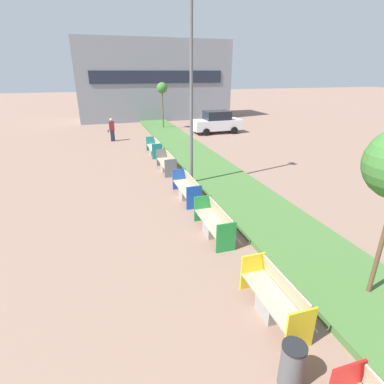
% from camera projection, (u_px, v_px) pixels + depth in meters
% --- Properties ---
extents(planter_grass_strip, '(2.80, 120.00, 0.18)m').
position_uv_depth(planter_grass_strip, '(259.00, 209.00, 11.38)').
color(planter_grass_strip, '#426B33').
rests_on(planter_grass_strip, ground).
extents(building_backdrop, '(16.09, 5.21, 8.08)m').
position_uv_depth(building_backdrop, '(154.00, 81.00, 32.74)').
color(building_backdrop, gray).
rests_on(building_backdrop, ground).
extents(bench_yellow_frame, '(0.65, 1.92, 0.94)m').
position_uv_depth(bench_yellow_frame, '(274.00, 301.00, 6.47)').
color(bench_yellow_frame, gray).
rests_on(bench_yellow_frame, ground).
extents(bench_green_frame, '(0.65, 2.15, 0.94)m').
position_uv_depth(bench_green_frame, '(214.00, 224.00, 9.69)').
color(bench_green_frame, gray).
rests_on(bench_green_frame, ground).
extents(bench_blue_frame, '(0.65, 2.27, 0.94)m').
position_uv_depth(bench_blue_frame, '(187.00, 190.00, 12.50)').
color(bench_blue_frame, gray).
rests_on(bench_blue_frame, ground).
extents(bench_grey_frame, '(0.65, 2.17, 0.94)m').
position_uv_depth(bench_grey_frame, '(167.00, 164.00, 15.93)').
color(bench_grey_frame, gray).
rests_on(bench_grey_frame, ground).
extents(bench_teal_frame, '(0.65, 2.26, 0.94)m').
position_uv_depth(bench_teal_frame, '(155.00, 149.00, 19.13)').
color(bench_teal_frame, gray).
rests_on(bench_teal_frame, ground).
extents(litter_bin, '(0.41, 0.41, 0.88)m').
position_uv_depth(litter_bin, '(292.00, 365.00, 4.95)').
color(litter_bin, '#4C4F51').
rests_on(litter_bin, ground).
extents(street_lamp_post, '(0.24, 0.44, 8.87)m').
position_uv_depth(street_lamp_post, '(191.00, 75.00, 12.22)').
color(street_lamp_post, '#56595B').
rests_on(street_lamp_post, ground).
extents(sapling_tree_far, '(0.93, 0.93, 4.09)m').
position_uv_depth(sapling_tree_far, '(162.00, 89.00, 26.31)').
color(sapling_tree_far, brown).
rests_on(sapling_tree_far, ground).
extents(pedestrian_walking, '(0.53, 0.24, 1.72)m').
position_uv_depth(pedestrian_walking, '(112.00, 130.00, 22.64)').
color(pedestrian_walking, '#232633').
rests_on(pedestrian_walking, ground).
extents(parked_car_distant, '(4.24, 2.00, 1.86)m').
position_uv_depth(parked_car_distant, '(217.00, 122.00, 25.68)').
color(parked_car_distant, silver).
rests_on(parked_car_distant, ground).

